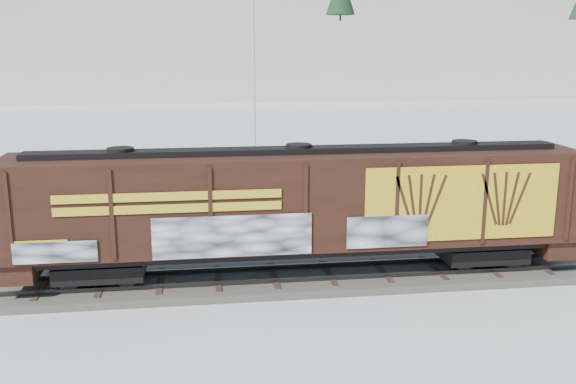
{
  "coord_description": "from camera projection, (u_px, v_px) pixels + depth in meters",
  "views": [
    {
      "loc": [
        -2.47,
        -21.66,
        8.33
      ],
      "look_at": [
        0.93,
        3.0,
        2.66
      ],
      "focal_mm": 40.0,
      "sensor_mm": 36.0,
      "label": 1
    }
  ],
  "objects": [
    {
      "name": "ground",
      "position": [
        274.0,
        283.0,
        23.1
      ],
      "size": [
        500.0,
        500.0,
        0.0
      ],
      "primitive_type": "plane",
      "color": "white",
      "rests_on": "ground"
    },
    {
      "name": "flagpole",
      "position": [
        256.0,
        107.0,
        35.68
      ],
      "size": [
        2.3,
        0.9,
        13.19
      ],
      "color": "silver",
      "rests_on": "ground"
    },
    {
      "name": "parking_strip",
      "position": [
        256.0,
        226.0,
        30.34
      ],
      "size": [
        40.0,
        8.0,
        0.03
      ],
      "primitive_type": "cube",
      "color": "white",
      "rests_on": "ground"
    },
    {
      "name": "car_dark",
      "position": [
        479.0,
        203.0,
        32.12
      ],
      "size": [
        4.6,
        2.15,
        1.3
      ],
      "primitive_type": "imported",
      "rotation": [
        0.0,
        0.0,
        1.65
      ],
      "color": "black",
      "rests_on": "parking_strip"
    },
    {
      "name": "car_silver",
      "position": [
        70.0,
        227.0,
        27.78
      ],
      "size": [
        4.23,
        2.89,
        1.34
      ],
      "primitive_type": "imported",
      "rotation": [
        0.0,
        0.0,
        1.2
      ],
      "color": "#A3A5AA",
      "rests_on": "parking_strip"
    },
    {
      "name": "hopper_railcar",
      "position": [
        299.0,
        203.0,
        22.56
      ],
      "size": [
        20.03,
        3.06,
        4.5
      ],
      "color": "black",
      "rests_on": "rail_track"
    },
    {
      "name": "rail_track",
      "position": [
        274.0,
        279.0,
        23.07
      ],
      "size": [
        50.0,
        3.4,
        0.43
      ],
      "color": "#59544C",
      "rests_on": "ground"
    },
    {
      "name": "car_white",
      "position": [
        229.0,
        219.0,
        28.91
      ],
      "size": [
        4.18,
        1.65,
        1.35
      ],
      "primitive_type": "imported",
      "rotation": [
        0.0,
        0.0,
        1.62
      ],
      "color": "silver",
      "rests_on": "parking_strip"
    },
    {
      "name": "hillside",
      "position": [
        207.0,
        21.0,
        154.92
      ],
      "size": [
        360.0,
        110.0,
        93.0
      ],
      "color": "white",
      "rests_on": "ground"
    }
  ]
}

